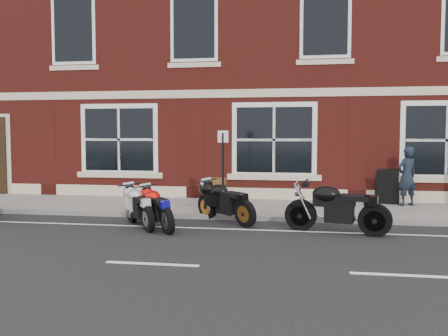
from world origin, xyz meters
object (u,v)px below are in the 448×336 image
Objects in this scene: moto_sport_black at (225,201)px; pedestrian_left at (407,176)px; moto_naked_black at (335,206)px; barrel_planter at (215,191)px; moto_sport_silver at (140,205)px; moto_sport_red at (158,207)px; parking_sign at (223,166)px; a_board_sign at (387,187)px.

pedestrian_left is at bearing -18.11° from moto_sport_black.
barrel_planter is at bearing 60.75° from moto_naked_black.
barrel_planter is at bearing 32.53° from moto_sport_silver.
moto_sport_black is at bearing 0.21° from moto_sport_red.
barrel_planter is 1.91m from parking_sign.
moto_sport_black is 0.99× the size of moto_sport_silver.
parking_sign reaches higher than moto_sport_red.
moto_sport_black is 0.72× the size of moto_naked_black.
moto_sport_silver is 0.78× the size of parking_sign.
moto_sport_black is 0.98× the size of pedestrian_left.
pedestrian_left reaches higher than barrel_planter.
moto_sport_silver is 0.98× the size of pedestrian_left.
a_board_sign is (6.11, 4.00, 0.12)m from moto_sport_silver.
pedestrian_left is at bearing 45.34° from parking_sign.
pedestrian_left is 0.79× the size of parking_sign.
pedestrian_left is (6.13, 3.87, 0.46)m from moto_sport_red.
barrel_planter is at bearing 57.81° from moto_sport_black.
a_board_sign is (-0.50, 0.29, -0.34)m from pedestrian_left.
moto_sport_red is at bearing -124.18° from a_board_sign.
barrel_planter is (-3.22, 3.06, -0.10)m from moto_naked_black.
moto_sport_black is 1.63× the size of a_board_sign.
moto_sport_black is at bearing 85.18° from moto_naked_black.
moto_naked_black reaches higher than moto_sport_red.
moto_sport_red is 0.72× the size of moto_naked_black.
barrel_planter is at bearing -149.49° from a_board_sign.
moto_sport_black is 2.17× the size of barrel_planter.
moto_naked_black is at bearing -93.29° from a_board_sign.
moto_sport_black is 0.78× the size of parking_sign.
moto_sport_silver is at bearing 125.66° from moto_sport_red.
pedestrian_left reaches higher than moto_sport_black.
barrel_planter is (-0.66, 2.17, -0.03)m from moto_sport_black.
moto_naked_black is 1.35× the size of pedestrian_left.
a_board_sign is at bearing 11.12° from barrel_planter.
barrel_planter is at bearing 40.96° from moto_sport_red.
pedestrian_left reaches higher than moto_sport_red.
moto_sport_silver is at bearing 104.01° from moto_naked_black.
barrel_planter is at bearing -23.51° from pedestrian_left.
parking_sign is (-0.15, 0.53, 0.81)m from moto_sport_black.
moto_sport_red is 3.96m from moto_naked_black.
moto_sport_red is 1.73m from moto_sport_black.
barrel_planter is (1.21, 3.04, -0.00)m from moto_sport_silver.
a_board_sign is at bearing -12.61° from moto_sport_black.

